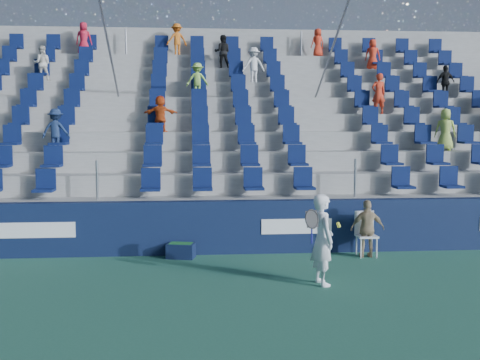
# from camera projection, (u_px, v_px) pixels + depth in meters

# --- Properties ---
(ground) EXTENTS (70.00, 70.00, 0.00)m
(ground) POSITION_uv_depth(u_px,v_px,m) (242.00, 292.00, 10.52)
(ground) COLOR #2A624C
(ground) RESTS_ON ground
(sponsor_wall) EXTENTS (24.00, 0.32, 1.20)m
(sponsor_wall) POSITION_uv_depth(u_px,v_px,m) (230.00, 227.00, 13.58)
(sponsor_wall) COLOR #101B3C
(sponsor_wall) RESTS_ON ground
(grandstand) EXTENTS (24.00, 8.17, 6.63)m
(grandstand) POSITION_uv_depth(u_px,v_px,m) (218.00, 149.00, 18.49)
(grandstand) COLOR #A2A29D
(grandstand) RESTS_ON ground
(tennis_player) EXTENTS (0.69, 0.67, 1.67)m
(tennis_player) POSITION_uv_depth(u_px,v_px,m) (322.00, 239.00, 10.91)
(tennis_player) COLOR white
(tennis_player) RESTS_ON ground
(line_judge_chair) EXTENTS (0.44, 0.45, 0.99)m
(line_judge_chair) POSITION_uv_depth(u_px,v_px,m) (365.00, 230.00, 13.35)
(line_judge_chair) COLOR white
(line_judge_chair) RESTS_ON ground
(line_judge) EXTENTS (0.76, 0.36, 1.27)m
(line_judge) POSITION_uv_depth(u_px,v_px,m) (367.00, 229.00, 13.19)
(line_judge) COLOR tan
(line_judge) RESTS_ON ground
(ball_bin) EXTENTS (0.66, 0.51, 0.33)m
(ball_bin) POSITION_uv_depth(u_px,v_px,m) (181.00, 250.00, 13.13)
(ball_bin) COLOR #0E1835
(ball_bin) RESTS_ON ground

